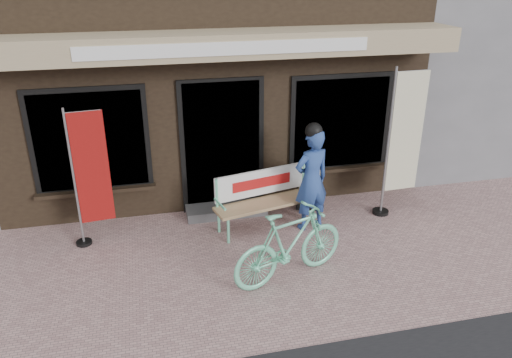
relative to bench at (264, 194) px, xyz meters
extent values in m
plane|color=tan|center=(-0.52, -1.26, -0.52)|extent=(70.00, 70.00, 0.00)
cube|color=black|center=(-0.52, 3.74, 1.28)|extent=(7.00, 6.00, 3.60)
cube|color=tan|center=(-0.52, 0.39, 2.23)|extent=(7.00, 0.80, 0.35)
cube|color=white|center=(-0.52, -0.02, 2.23)|extent=(4.00, 0.02, 0.18)
cube|color=black|center=(-0.52, 0.72, 0.58)|extent=(1.20, 0.06, 2.10)
cube|color=black|center=(-0.52, 0.71, 0.58)|extent=(1.35, 0.04, 2.20)
cube|color=black|center=(-2.52, 0.72, 0.83)|extent=(1.60, 0.06, 1.50)
cube|color=black|center=(1.48, 0.72, 0.83)|extent=(1.60, 0.06, 1.50)
cube|color=black|center=(-2.52, 0.71, 0.83)|extent=(1.75, 0.04, 1.65)
cube|color=black|center=(1.48, 0.71, 0.83)|extent=(1.75, 0.04, 1.65)
cube|color=black|center=(-2.52, 0.66, 0.03)|extent=(1.80, 0.18, 0.06)
cube|color=black|center=(1.48, 0.66, 0.03)|extent=(1.80, 0.18, 0.06)
cube|color=#59595B|center=(-0.52, 0.49, -0.45)|extent=(1.30, 0.45, 0.15)
cylinder|color=#70DBAE|center=(-0.65, -0.43, -0.33)|extent=(0.05, 0.05, 0.38)
cylinder|color=#70DBAE|center=(-0.73, -0.07, -0.33)|extent=(0.05, 0.05, 0.38)
cylinder|color=#70DBAE|center=(0.77, -0.10, -0.33)|extent=(0.05, 0.05, 0.38)
cylinder|color=#70DBAE|center=(0.69, 0.26, -0.33)|extent=(0.05, 0.05, 0.38)
cube|color=tan|center=(0.02, -0.08, -0.11)|extent=(1.70, 0.78, 0.05)
cylinder|color=#70DBAE|center=(-0.75, -0.08, 0.12)|extent=(0.05, 0.05, 0.50)
cylinder|color=#70DBAE|center=(0.71, 0.26, 0.12)|extent=(0.05, 0.05, 0.50)
cube|color=white|center=(-0.03, 0.11, 0.16)|extent=(1.52, 0.39, 0.41)
cube|color=#B21414|center=(-0.02, 0.09, 0.16)|extent=(0.96, 0.23, 0.16)
cylinder|color=#70DBAE|center=(-0.74, -0.26, 0.04)|extent=(0.13, 0.40, 0.04)
cylinder|color=#70DBAE|center=(0.78, 0.09, 0.04)|extent=(0.13, 0.40, 0.04)
imported|color=#28448A|center=(0.67, -0.23, 0.28)|extent=(0.67, 0.53, 1.60)
sphere|color=black|center=(0.67, -0.23, 1.05)|extent=(0.32, 0.32, 0.26)
imported|color=#70DBAE|center=(-0.03, -1.47, -0.02)|extent=(1.72, 0.97, 1.00)
cylinder|color=gray|center=(-2.73, 0.02, 0.51)|extent=(0.04, 0.04, 2.07)
cylinder|color=gray|center=(-2.50, 0.05, 1.47)|extent=(0.47, 0.08, 0.02)
cube|color=maroon|center=(-2.48, 0.05, 0.65)|extent=(0.47, 0.08, 1.64)
cylinder|color=black|center=(-2.73, 0.02, -0.50)|extent=(0.25, 0.25, 0.05)
cylinder|color=gray|center=(1.96, -0.07, 0.69)|extent=(0.04, 0.04, 2.42)
cylinder|color=gray|center=(2.24, -0.06, 1.81)|extent=(0.55, 0.05, 0.03)
cube|color=beige|center=(2.26, -0.05, 0.85)|extent=(0.55, 0.06, 1.92)
cylinder|color=black|center=(1.96, -0.07, -0.50)|extent=(0.28, 0.28, 0.05)
cube|color=black|center=(0.84, 0.33, -0.12)|extent=(0.41, 0.20, 0.81)
cube|color=beige|center=(0.83, 0.29, -0.03)|extent=(0.33, 0.13, 0.50)
camera|label=1|loc=(-1.70, -6.73, 3.31)|focal=35.00mm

